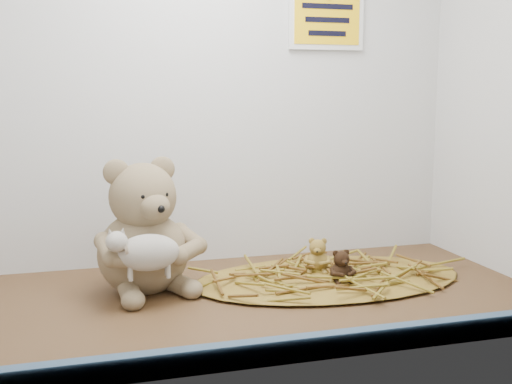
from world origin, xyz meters
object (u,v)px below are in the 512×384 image
object	(u,v)px
main_teddy	(142,225)
mini_teddy_tan	(318,253)
mini_teddy_brown	(341,265)
toy_lamb	(149,253)

from	to	relation	value
main_teddy	mini_teddy_tan	size ratio (longest dim) A/B	3.62
mini_teddy_tan	mini_teddy_brown	size ratio (longest dim) A/B	1.10
mini_teddy_tan	toy_lamb	bearing A→B (deg)	-140.63
main_teddy	mini_teddy_brown	size ratio (longest dim) A/B	3.98
main_teddy	mini_teddy_tan	distance (cm)	37.68
mini_teddy_brown	main_teddy	bearing A→B (deg)	168.12
main_teddy	mini_teddy_brown	bearing A→B (deg)	-28.19
main_teddy	mini_teddy_brown	xyz separation A→B (cm)	(38.44, -7.74, -8.72)
main_teddy	mini_teddy_tan	xyz separation A→B (cm)	(36.72, 0.72, -8.40)
toy_lamb	mini_teddy_brown	xyz separation A→B (cm)	(38.44, 1.66, -5.62)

